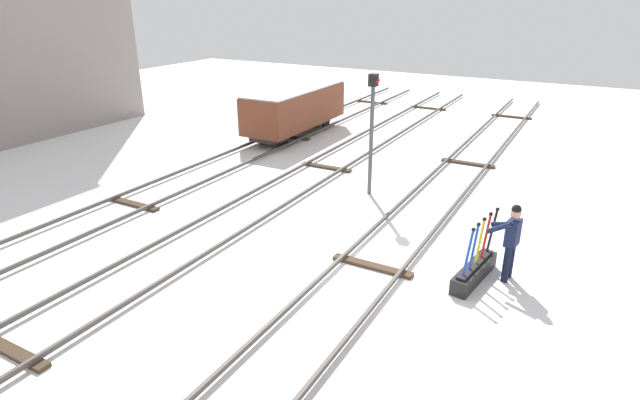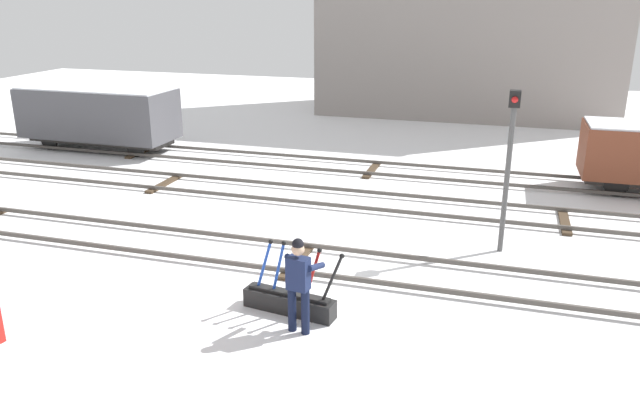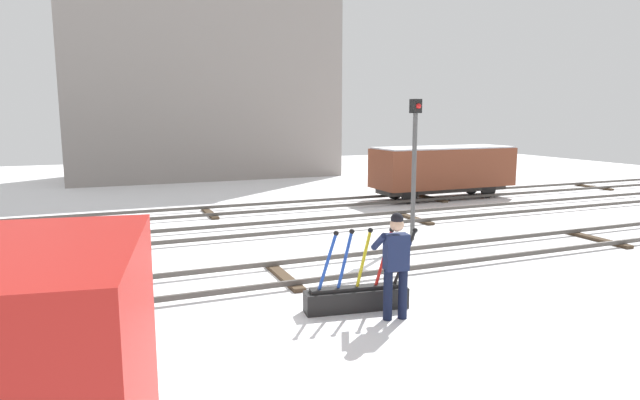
{
  "view_description": "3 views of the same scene",
  "coord_description": "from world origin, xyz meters",
  "px_view_note": "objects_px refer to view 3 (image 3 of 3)",
  "views": [
    {
      "loc": [
        -9.7,
        -4.0,
        5.89
      ],
      "look_at": [
        0.26,
        1.52,
        1.29
      ],
      "focal_mm": 28.89,
      "sensor_mm": 36.0,
      "label": 1
    },
    {
      "loc": [
        4.11,
        -11.91,
        5.69
      ],
      "look_at": [
        0.26,
        0.88,
        1.21
      ],
      "focal_mm": 34.71,
      "sensor_mm": 36.0,
      "label": 2
    },
    {
      "loc": [
        -3.39,
        -10.14,
        3.31
      ],
      "look_at": [
        1.45,
        1.57,
        1.31
      ],
      "focal_mm": 30.34,
      "sensor_mm": 36.0,
      "label": 3
    }
  ],
  "objects_px": {
    "switch_lever_frame": "(357,295)",
    "signal_post": "(414,155)",
    "freight_car_mid_siding": "(443,168)",
    "rail_worker": "(395,259)"
  },
  "relations": [
    {
      "from": "rail_worker",
      "to": "signal_post",
      "type": "height_order",
      "value": "signal_post"
    },
    {
      "from": "freight_car_mid_siding",
      "to": "signal_post",
      "type": "bearing_deg",
      "value": -131.39
    },
    {
      "from": "switch_lever_frame",
      "to": "freight_car_mid_siding",
      "type": "xyz_separation_m",
      "value": [
        8.71,
        9.94,
        0.96
      ]
    },
    {
      "from": "switch_lever_frame",
      "to": "rail_worker",
      "type": "relative_size",
      "value": 1.13
    },
    {
      "from": "rail_worker",
      "to": "freight_car_mid_siding",
      "type": "relative_size",
      "value": 0.31
    },
    {
      "from": "rail_worker",
      "to": "signal_post",
      "type": "bearing_deg",
      "value": 63.38
    },
    {
      "from": "signal_post",
      "to": "freight_car_mid_siding",
      "type": "xyz_separation_m",
      "value": [
        5.0,
        5.79,
        -1.07
      ]
    },
    {
      "from": "signal_post",
      "to": "freight_car_mid_siding",
      "type": "bearing_deg",
      "value": 49.15
    },
    {
      "from": "switch_lever_frame",
      "to": "freight_car_mid_siding",
      "type": "distance_m",
      "value": 13.25
    },
    {
      "from": "switch_lever_frame",
      "to": "signal_post",
      "type": "distance_m",
      "value": 5.92
    }
  ]
}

